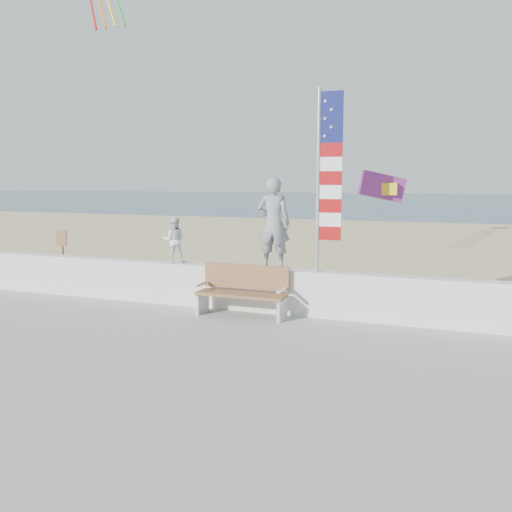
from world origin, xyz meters
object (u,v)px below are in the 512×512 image
(adult, at_px, (273,223))
(child, at_px, (174,240))
(flag, at_px, (325,173))
(bench, at_px, (243,290))

(adult, relative_size, child, 1.88)
(flag, bearing_deg, bench, -163.25)
(adult, distance_m, bench, 1.47)
(bench, bearing_deg, flag, 16.75)
(adult, height_order, bench, adult)
(adult, distance_m, child, 2.30)
(bench, relative_size, flag, 0.51)
(adult, height_order, child, adult)
(adult, bearing_deg, child, -4.24)
(adult, bearing_deg, bench, 39.16)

